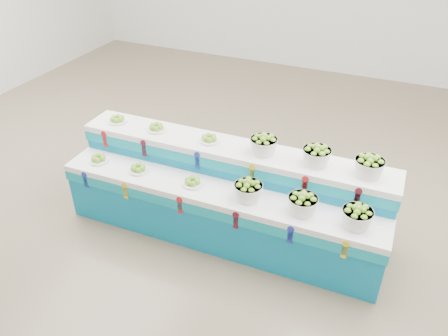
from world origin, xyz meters
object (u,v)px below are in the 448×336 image
Objects in this scene: display_stand at (224,195)px; basket_upper_right at (369,166)px; basket_lower_left at (248,190)px; plate_upper_mid at (156,127)px.

basket_upper_right is at bearing 8.78° from display_stand.
display_stand reaches higher than basket_lower_left.
display_stand is 1.60m from basket_upper_right.
display_stand is at bearing -170.48° from basket_upper_right.
basket_lower_left is at bearing -31.76° from display_stand.
plate_upper_mid is (-0.95, 0.21, 0.55)m from display_stand.
basket_upper_right reaches higher than display_stand.
plate_upper_mid is 0.76× the size of basket_upper_right.
basket_lower_left is 1.32× the size of plate_upper_mid.
display_stand is at bearing 148.98° from basket_lower_left.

